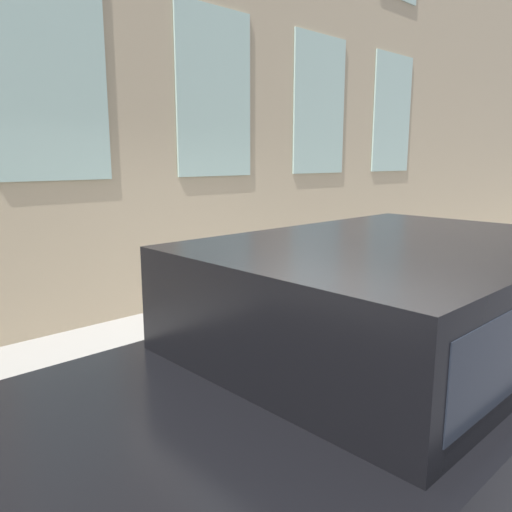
{
  "coord_description": "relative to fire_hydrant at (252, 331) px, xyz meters",
  "views": [
    {
      "loc": [
        -2.65,
        3.26,
        2.06
      ],
      "look_at": [
        0.7,
        0.08,
        1.16
      ],
      "focal_mm": 35.0,
      "sensor_mm": 36.0,
      "label": 1
    }
  ],
  "objects": [
    {
      "name": "fire_hydrant",
      "position": [
        0.0,
        0.0,
        0.0
      ],
      "size": [
        0.37,
        0.47,
        0.74
      ],
      "color": "gray",
      "rests_on": "sidewalk"
    },
    {
      "name": "parked_car_black_near",
      "position": [
        -1.67,
        0.37,
        0.38
      ],
      "size": [
        1.92,
        5.1,
        1.59
      ],
      "color": "black",
      "rests_on": "ground_plane"
    },
    {
      "name": "person",
      "position": [
        0.35,
        -0.43,
        0.31
      ],
      "size": [
        0.27,
        0.18,
        1.13
      ],
      "rotation": [
        0.0,
        0.0,
        -0.88
      ],
      "color": "#998466",
      "rests_on": "sidewalk"
    },
    {
      "name": "sidewalk",
      "position": [
        0.85,
        -0.3,
        -0.45
      ],
      "size": [
        2.74,
        60.0,
        0.14
      ],
      "color": "gray",
      "rests_on": "ground_plane"
    },
    {
      "name": "ground_plane",
      "position": [
        -0.52,
        -0.3,
        -0.52
      ],
      "size": [
        80.0,
        80.0,
        0.0
      ],
      "primitive_type": "plane",
      "color": "#47474C"
    }
  ]
}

